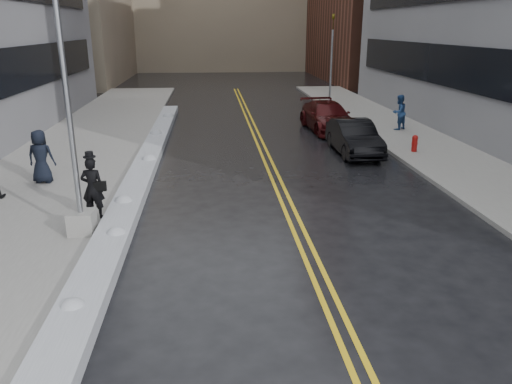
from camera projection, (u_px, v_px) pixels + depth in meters
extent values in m
plane|color=black|center=(208.00, 267.00, 11.67)|extent=(160.00, 160.00, 0.00)
cube|color=gray|center=(68.00, 161.00, 20.60)|extent=(5.50, 50.00, 0.15)
cube|color=gray|center=(436.00, 153.00, 21.96)|extent=(4.00, 50.00, 0.15)
cube|color=gold|center=(263.00, 158.00, 21.32)|extent=(0.12, 50.00, 0.01)
cube|color=gold|center=(270.00, 158.00, 21.35)|extent=(0.12, 50.00, 0.01)
cube|color=#B8BAC1|center=(143.00, 170.00, 18.97)|extent=(0.90, 30.00, 0.34)
cube|color=gray|center=(82.00, 222.00, 13.14)|extent=(0.65, 0.65, 0.60)
cylinder|color=gray|center=(64.00, 75.00, 11.94)|extent=(0.14, 0.14, 7.00)
cylinder|color=maroon|center=(414.00, 145.00, 21.75)|extent=(0.24, 0.24, 0.60)
sphere|color=maroon|center=(415.00, 138.00, 21.66)|extent=(0.26, 0.26, 0.26)
cylinder|color=maroon|center=(415.00, 144.00, 21.74)|extent=(0.25, 0.10, 0.10)
cylinder|color=gray|center=(331.00, 68.00, 34.25)|extent=(0.14, 0.14, 5.00)
imported|color=#594C0C|center=(333.00, 22.00, 33.30)|extent=(0.16, 0.20, 1.00)
imported|color=black|center=(93.00, 188.00, 14.02)|extent=(0.69, 0.50, 1.78)
imported|color=black|center=(41.00, 157.00, 17.22)|extent=(0.97, 0.69, 1.87)
imported|color=navy|center=(399.00, 112.00, 26.20)|extent=(1.12, 1.05, 1.82)
imported|color=black|center=(354.00, 137.00, 21.83)|extent=(1.58, 4.48, 1.47)
imported|color=#37080A|center=(327.00, 117.00, 26.70)|extent=(2.44, 5.35, 1.52)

